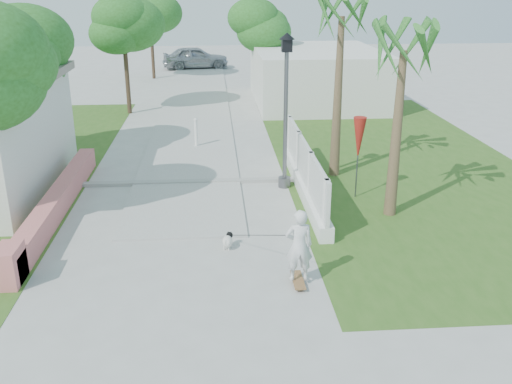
{
  "coord_description": "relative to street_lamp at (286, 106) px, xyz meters",
  "views": [
    {
      "loc": [
        0.86,
        -10.32,
        5.76
      ],
      "look_at": [
        1.8,
        2.17,
        1.1
      ],
      "focal_mm": 40.0,
      "sensor_mm": 36.0,
      "label": 1
    }
  ],
  "objects": [
    {
      "name": "pink_wall",
      "position": [
        -6.2,
        -1.95,
        -2.11
      ],
      "size": [
        0.45,
        8.2,
        0.8
      ],
      "color": "#C86C66",
      "rests_on": "ground"
    },
    {
      "name": "palm_far",
      "position": [
        1.7,
        1.0,
        2.06
      ],
      "size": [
        1.8,
        1.8,
        5.3
      ],
      "color": "brown",
      "rests_on": "ground"
    },
    {
      "name": "bollard",
      "position": [
        -2.7,
        4.5,
        -1.84
      ],
      "size": [
        0.14,
        0.14,
        1.09
      ],
      "color": "white",
      "rests_on": "ground"
    },
    {
      "name": "grass_right",
      "position": [
        4.1,
        2.5,
        -2.42
      ],
      "size": [
        8.0,
        20.0,
        0.01
      ],
      "primitive_type": "cube",
      "color": "#335B1C",
      "rests_on": "ground"
    },
    {
      "name": "patio_umbrella",
      "position": [
        1.9,
        -1.0,
        -0.74
      ],
      "size": [
        0.36,
        0.36,
        2.3
      ],
      "color": "#59595E",
      "rests_on": "ground"
    },
    {
      "name": "ground",
      "position": [
        -2.9,
        -5.5,
        -2.43
      ],
      "size": [
        90.0,
        90.0,
        0.0
      ],
      "primitive_type": "plane",
      "color": "#B7B7B2",
      "rests_on": "ground"
    },
    {
      "name": "tree_path_far",
      "position": [
        -5.68,
        20.48,
        1.39
      ],
      "size": [
        3.2,
        3.2,
        5.17
      ],
      "color": "#4C3826",
      "rests_on": "ground"
    },
    {
      "name": "tree_path_left",
      "position": [
        -5.88,
        10.48,
        1.39
      ],
      "size": [
        3.4,
        3.4,
        5.23
      ],
      "color": "#4C3826",
      "rests_on": "ground"
    },
    {
      "name": "palm_near",
      "position": [
        2.5,
        -2.3,
        1.53
      ],
      "size": [
        1.8,
        1.8,
        4.7
      ],
      "color": "brown",
      "rests_on": "ground"
    },
    {
      "name": "path_strip",
      "position": [
        -2.9,
        14.5,
        -2.4
      ],
      "size": [
        3.2,
        36.0,
        0.06
      ],
      "primitive_type": "cube",
      "color": "#B7B7B2",
      "rests_on": "ground"
    },
    {
      "name": "dog",
      "position": [
        -1.79,
        -4.01,
        -2.23
      ],
      "size": [
        0.33,
        0.5,
        0.35
      ],
      "rotation": [
        0.0,
        0.0,
        -0.3
      ],
      "color": "silver",
      "rests_on": "ground"
    },
    {
      "name": "tree_path_right",
      "position": [
        0.32,
        14.48,
        1.07
      ],
      "size": [
        3.0,
        3.0,
        4.79
      ],
      "color": "#4C3826",
      "rests_on": "ground"
    },
    {
      "name": "parked_car",
      "position": [
        -3.18,
        24.5,
        -1.66
      ],
      "size": [
        4.71,
        2.48,
        1.53
      ],
      "primitive_type": "imported",
      "rotation": [
        0.0,
        0.0,
        1.73
      ],
      "color": "#95979C",
      "rests_on": "ground"
    },
    {
      "name": "lattice_fence",
      "position": [
        0.5,
        -0.5,
        -1.88
      ],
      "size": [
        0.35,
        7.0,
        1.5
      ],
      "color": "white",
      "rests_on": "ground"
    },
    {
      "name": "building_right",
      "position": [
        3.1,
        12.5,
        -1.13
      ],
      "size": [
        6.0,
        8.0,
        2.6
      ],
      "primitive_type": "cube",
      "color": "silver",
      "rests_on": "ground"
    },
    {
      "name": "street_lamp",
      "position": [
        0.0,
        0.0,
        0.0
      ],
      "size": [
        0.44,
        0.44,
        4.44
      ],
      "color": "#59595E",
      "rests_on": "ground"
    },
    {
      "name": "skateboarder",
      "position": [
        -1.11,
        -4.93,
        -1.74
      ],
      "size": [
        1.65,
        2.3,
        1.61
      ],
      "rotation": [
        0.0,
        0.0,
        3.18
      ],
      "color": "olive",
      "rests_on": "ground"
    },
    {
      "name": "tree_left_mid",
      "position": [
        -8.38,
        2.98,
        1.07
      ],
      "size": [
        3.2,
        3.2,
        4.85
      ],
      "color": "#4C3826",
      "rests_on": "ground"
    },
    {
      "name": "curb",
      "position": [
        -2.9,
        0.5,
        -2.38
      ],
      "size": [
        6.5,
        0.25,
        0.1
      ],
      "primitive_type": "cube",
      "color": "#999993",
      "rests_on": "ground"
    }
  ]
}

